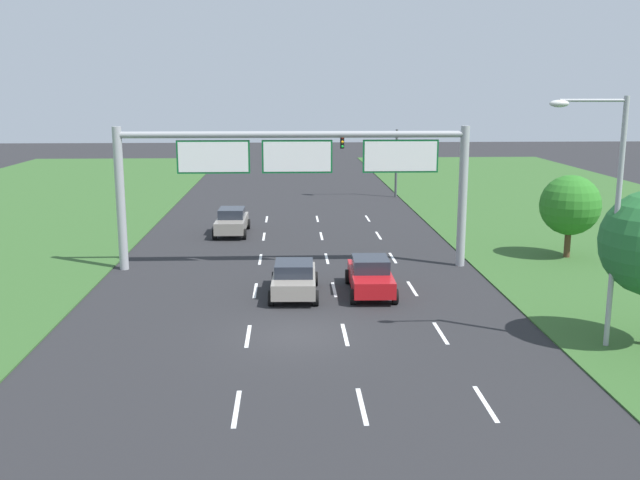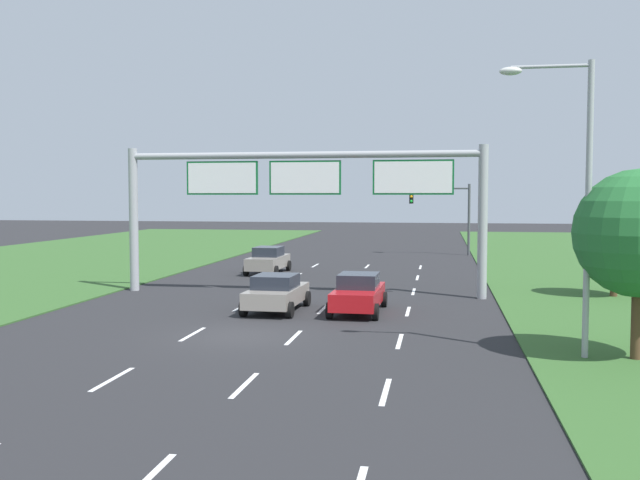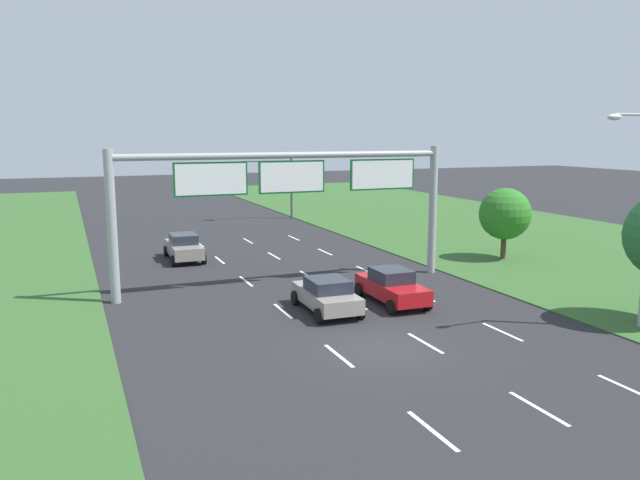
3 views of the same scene
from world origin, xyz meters
name	(u,v)px [view 3 (image 3 of 3)]	position (x,y,z in m)	size (l,w,h in m)	color
ground_plane	(383,349)	(0.00, 0.00, 0.00)	(200.00, 200.00, 0.00)	#262628
grass_verge_right	(603,256)	(21.00, 10.00, 0.03)	(24.00, 120.00, 0.06)	#335B28
lane_dashes_inner_left	(308,331)	(-1.75, 3.00, 0.00)	(0.14, 44.40, 0.01)	white
lane_dashes_inner_right	(387,321)	(1.75, 3.00, 0.00)	(0.14, 44.40, 0.01)	white
lane_dashes_slip	(458,312)	(5.25, 3.00, 0.00)	(0.14, 44.40, 0.01)	white
car_near_red	(327,295)	(-0.03, 5.17, 0.77)	(2.19, 4.23, 1.50)	gray
car_lead_silver	(184,247)	(-3.74, 18.88, 0.80)	(2.07, 4.43, 1.60)	gray
car_mid_lane	(392,286)	(3.29, 5.40, 0.78)	(2.06, 4.45, 1.57)	red
sign_gantry	(292,188)	(0.20, 10.17, 4.98)	(17.24, 0.44, 7.00)	#9EA0A5
traffic_light_mast	(271,177)	(6.78, 34.12, 3.87)	(4.76, 0.49, 5.60)	#47494F
roadside_tree_mid	(505,214)	(14.42, 11.55, 2.83)	(3.14, 3.14, 4.41)	#513823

